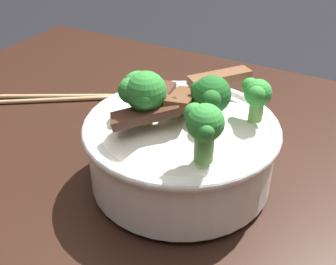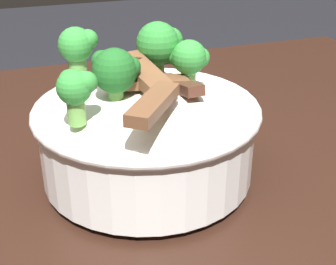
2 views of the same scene
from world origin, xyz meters
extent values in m
cube|color=black|center=(0.60, 0.32, 0.39)|extent=(0.08, 0.08, 0.78)
cylinder|color=white|center=(0.16, -0.01, 0.82)|extent=(0.10, 0.10, 0.01)
cylinder|color=white|center=(0.16, -0.01, 0.86)|extent=(0.21, 0.21, 0.07)
torus|color=white|center=(0.16, -0.01, 0.90)|extent=(0.23, 0.23, 0.01)
ellipsoid|color=white|center=(0.16, -0.01, 0.89)|extent=(0.19, 0.19, 0.06)
cube|color=brown|center=(0.16, -0.01, 0.93)|extent=(0.08, 0.02, 0.02)
cube|color=brown|center=(0.14, -0.08, 0.94)|extent=(0.06, 0.07, 0.01)
cube|color=brown|center=(0.16, -0.01, 0.94)|extent=(0.04, 0.08, 0.03)
cube|color=#4C2B1E|center=(0.18, 0.04, 0.94)|extent=(0.07, 0.06, 0.02)
cube|color=#4C2B1E|center=(0.19, -0.02, 0.92)|extent=(0.02, 0.07, 0.02)
cylinder|color=#7AB256|center=(0.21, 0.00, 0.92)|extent=(0.01, 0.01, 0.02)
sphere|color=green|center=(0.21, 0.00, 0.94)|extent=(0.04, 0.04, 0.04)
sphere|color=green|center=(0.22, 0.00, 0.94)|extent=(0.02, 0.02, 0.02)
sphere|color=green|center=(0.20, 0.01, 0.94)|extent=(0.02, 0.02, 0.02)
cylinder|color=#7AB256|center=(0.18, 0.02, 0.93)|extent=(0.01, 0.01, 0.03)
sphere|color=#2D8433|center=(0.18, 0.02, 0.96)|extent=(0.04, 0.04, 0.04)
sphere|color=#2D8433|center=(0.20, 0.03, 0.96)|extent=(0.03, 0.03, 0.03)
sphere|color=#2D8433|center=(0.18, 0.04, 0.95)|extent=(0.02, 0.02, 0.02)
cylinder|color=#5B9947|center=(0.10, 0.05, 0.93)|extent=(0.02, 0.02, 0.03)
sphere|color=green|center=(0.10, 0.05, 0.95)|extent=(0.04, 0.04, 0.04)
sphere|color=green|center=(0.11, 0.05, 0.96)|extent=(0.02, 0.02, 0.02)
sphere|color=green|center=(0.10, 0.06, 0.95)|extent=(0.02, 0.02, 0.02)
cylinder|color=#6BA84C|center=(0.13, -0.02, 0.92)|extent=(0.01, 0.01, 0.02)
sphere|color=#1E6023|center=(0.13, -0.02, 0.95)|extent=(0.04, 0.04, 0.04)
sphere|color=#1E6023|center=(0.14, -0.02, 0.95)|extent=(0.02, 0.02, 0.02)
sphere|color=#1E6023|center=(0.12, 0.00, 0.95)|extent=(0.02, 0.02, 0.02)
cylinder|color=#6BA84C|center=(0.08, -0.05, 0.92)|extent=(0.02, 0.02, 0.02)
sphere|color=green|center=(0.08, -0.05, 0.95)|extent=(0.03, 0.03, 0.03)
sphere|color=green|center=(0.09, -0.05, 0.95)|extent=(0.02, 0.02, 0.02)
sphere|color=green|center=(0.08, -0.04, 0.95)|extent=(0.02, 0.02, 0.02)
camera|label=1|loc=(-0.03, 0.37, 1.16)|focal=46.55mm
camera|label=2|loc=(0.03, -0.42, 1.09)|focal=50.39mm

